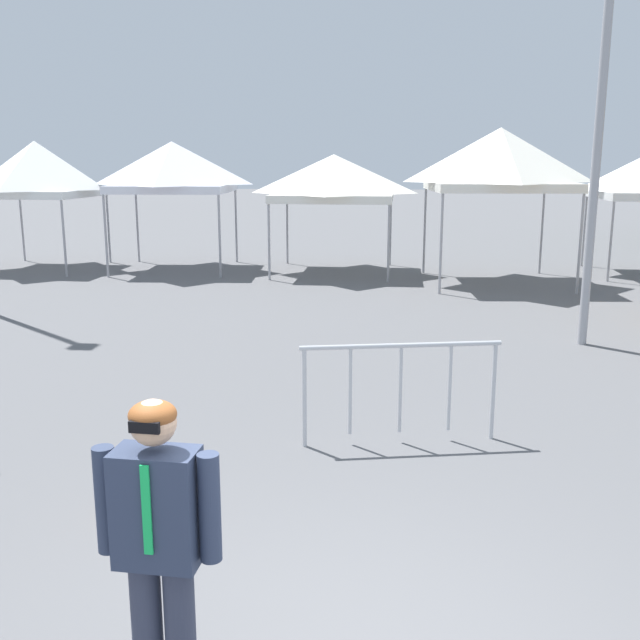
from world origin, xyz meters
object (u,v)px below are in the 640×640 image
Objects in this scene: traffic_cone_lot_center at (136,485)px; canopy_tent_behind_center at (173,167)px; canopy_tent_far_left at (36,169)px; person_foreground at (159,541)px; light_pole_near_lift at (604,67)px; canopy_tent_center at (500,159)px; crowd_barrier_by_lift at (401,373)px; canopy_tent_behind_right at (334,178)px.

canopy_tent_behind_center is at bearing 104.82° from traffic_cone_lot_center.
person_foreground is (8.21, -15.71, -1.62)m from canopy_tent_far_left.
person_foreground is 10.01m from light_pole_near_lift.
crowd_barrier_by_lift is at bearing -103.13° from canopy_tent_center.
canopy_tent_behind_right is at bearing 161.32° from canopy_tent_center.
canopy_tent_far_left is at bearing 149.85° from light_pole_near_lift.
canopy_tent_behind_right is 13.73m from traffic_cone_lot_center.
canopy_tent_far_left reaches higher than traffic_cone_lot_center.
canopy_tent_center is 6.52× the size of traffic_cone_lot_center.
light_pole_near_lift is at bearing -84.40° from canopy_tent_center.
canopy_tent_behind_right is 0.42× the size of light_pole_near_lift.
crowd_barrier_by_lift is (-2.42, -10.37, -2.16)m from canopy_tent_center.
person_foreground is 4.21m from crowd_barrier_by_lift.
canopy_tent_center is 6.09m from light_pole_near_lift.
canopy_tent_far_left reaches higher than canopy_tent_behind_right.
traffic_cone_lot_center is at bearing -92.76° from canopy_tent_behind_right.
canopy_tent_far_left is at bearing 129.02° from crowd_barrier_by_lift.
light_pole_near_lift is at bearing 56.06° from crowd_barrier_by_lift.
crowd_barrier_by_lift is at bearing -123.94° from light_pole_near_lift.
person_foreground is at bearing -104.45° from canopy_tent_center.
canopy_tent_far_left is 6.09× the size of traffic_cone_lot_center.
canopy_tent_behind_right is 5.59× the size of traffic_cone_lot_center.
traffic_cone_lot_center is (-4.62, -12.20, -2.63)m from canopy_tent_center.
canopy_tent_behind_right is (4.28, -0.16, -0.27)m from canopy_tent_behind_center.
light_pole_near_lift is (12.50, -7.26, 1.60)m from canopy_tent_far_left.
canopy_tent_behind_right is at bearing -2.21° from canopy_tent_behind_center.
person_foreground is 0.24× the size of light_pole_near_lift.
crowd_barrier_by_lift is (1.54, -11.71, -1.69)m from canopy_tent_behind_right.
canopy_tent_behind_center is 13.37m from crowd_barrier_by_lift.
canopy_tent_center reaches higher than canopy_tent_behind_center.
canopy_tent_behind_center reaches higher than crowd_barrier_by_lift.
crowd_barrier_by_lift is (5.82, -11.88, -1.96)m from canopy_tent_behind_center.
person_foreground is 0.86× the size of crowd_barrier_by_lift.
canopy_tent_behind_right is 15.78m from person_foreground.
canopy_tent_far_left is 1.91× the size of person_foreground.
light_pole_near_lift is at bearing -40.06° from canopy_tent_behind_center.
canopy_tent_behind_center is 6.05× the size of traffic_cone_lot_center.
canopy_tent_far_left is 1.64× the size of crowd_barrier_by_lift.
canopy_tent_far_left is 11.99m from canopy_tent_center.
light_pole_near_lift is 6.42m from crowd_barrier_by_lift.
canopy_tent_far_left reaches higher than crowd_barrier_by_lift.
traffic_cone_lot_center is (-5.20, -6.28, -3.98)m from light_pole_near_lift.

